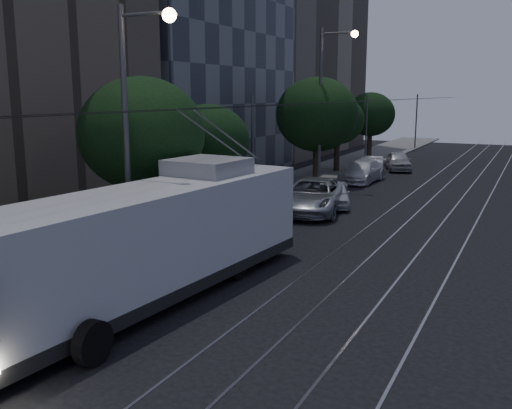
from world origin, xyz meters
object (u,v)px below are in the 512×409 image
object	(u,v)px
trolleybus	(156,240)
streetlamp_near	(135,115)
pickup_silver	(313,196)
car_white_a	(335,194)
car_white_d	(398,161)
streetlamp_far	(327,93)
car_white_c	(374,165)
car_white_b	(362,171)

from	to	relation	value
trolleybus	streetlamp_near	distance (m)	4.39
trolleybus	streetlamp_near	xyz separation A→B (m)	(-1.90, 1.63, 3.61)
pickup_silver	car_white_a	world-z (taller)	pickup_silver
trolleybus	streetlamp_near	bearing A→B (deg)	144.06
pickup_silver	streetlamp_near	xyz separation A→B (m)	(-1.59, -12.38, 4.55)
car_white_d	streetlamp_far	distance (m)	12.35
car_white_c	streetlamp_near	world-z (taller)	streetlamp_near
trolleybus	car_white_a	distance (m)	16.01
trolleybus	pickup_silver	distance (m)	14.05
car_white_a	trolleybus	bearing A→B (deg)	-108.92
car_white_c	streetlamp_far	xyz separation A→B (m)	(-1.12, -7.94, 5.46)
car_white_a	car_white_b	bearing A→B (deg)	78.70
car_white_c	car_white_d	bearing A→B (deg)	54.08
pickup_silver	car_white_c	bearing A→B (deg)	84.44
trolleybus	car_white_d	xyz separation A→B (m)	(-0.06, 32.50, -1.06)
streetlamp_near	streetlamp_far	xyz separation A→B (m)	(-0.50, 19.99, 0.70)
pickup_silver	car_white_d	bearing A→B (deg)	80.10
car_white_b	streetlamp_near	size ratio (longest dim) A/B	0.58
car_white_a	car_white_d	distance (m)	16.53
car_white_c	streetlamp_near	xyz separation A→B (m)	(-0.62, -27.94, 4.76)
car_white_a	car_white_d	xyz separation A→B (m)	(-0.26, 16.52, 0.07)
car_white_b	streetlamp_far	distance (m)	6.59
trolleybus	car_white_b	bearing A→B (deg)	96.78
pickup_silver	streetlamp_far	bearing A→B (deg)	96.22
car_white_d	car_white_b	bearing A→B (deg)	-115.88
car_white_c	streetlamp_far	distance (m)	9.71
pickup_silver	car_white_a	distance (m)	2.03
car_white_b	streetlamp_far	bearing A→B (deg)	-110.00
car_white_c	pickup_silver	bearing A→B (deg)	-99.75
streetlamp_near	streetlamp_far	distance (m)	20.01
car_white_a	car_white_b	xyz separation A→B (m)	(-1.11, 9.18, 0.06)
car_white_b	streetlamp_far	size ratio (longest dim) A/B	0.51
car_white_d	pickup_silver	bearing A→B (deg)	-110.06
car_white_b	streetlamp_near	xyz separation A→B (m)	(-0.99, -23.52, 4.67)
trolleybus	streetlamp_far	bearing A→B (deg)	101.05
streetlamp_near	car_white_b	bearing A→B (deg)	87.59
trolleybus	car_white_d	distance (m)	32.51
car_white_a	streetlamp_far	distance (m)	8.26
car_white_a	car_white_b	world-z (taller)	car_white_b
trolleybus	car_white_c	xyz separation A→B (m)	(-1.28, 29.57, -1.15)
car_white_b	pickup_silver	bearing A→B (deg)	-84.02
streetlamp_far	car_white_b	bearing A→B (deg)	67.07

